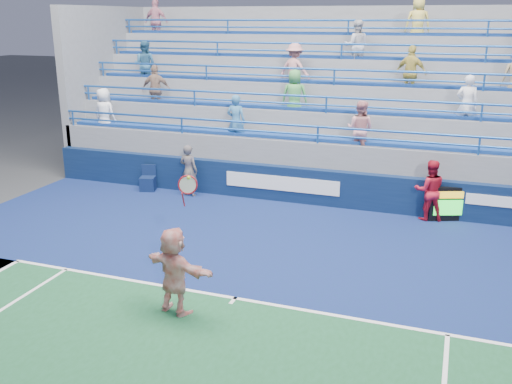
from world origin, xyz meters
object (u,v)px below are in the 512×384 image
at_px(judge_chair, 148,183).
at_px(ball_girl, 430,190).
at_px(tennis_player, 174,271).
at_px(line_judge, 189,171).
at_px(serve_speed_board, 455,204).

distance_m(judge_chair, ball_girl, 8.83).
bearing_deg(tennis_player, line_judge, 114.12).
bearing_deg(judge_chair, serve_speed_board, 1.95).
bearing_deg(ball_girl, serve_speed_board, 177.72).
relative_size(judge_chair, ball_girl, 0.49).
height_order(judge_chair, ball_girl, ball_girl).
xyz_separation_m(judge_chair, tennis_player, (4.59, -6.91, 0.60)).
bearing_deg(line_judge, serve_speed_board, -171.57).
relative_size(line_judge, ball_girl, 0.96).
distance_m(serve_speed_board, tennis_player, 8.75).
xyz_separation_m(serve_speed_board, judge_chair, (-9.50, -0.32, -0.22)).
distance_m(tennis_player, ball_girl, 8.25).
distance_m(serve_speed_board, line_judge, 8.00).
relative_size(serve_speed_board, judge_chair, 1.65).
xyz_separation_m(line_judge, ball_girl, (7.29, 0.24, 0.03)).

